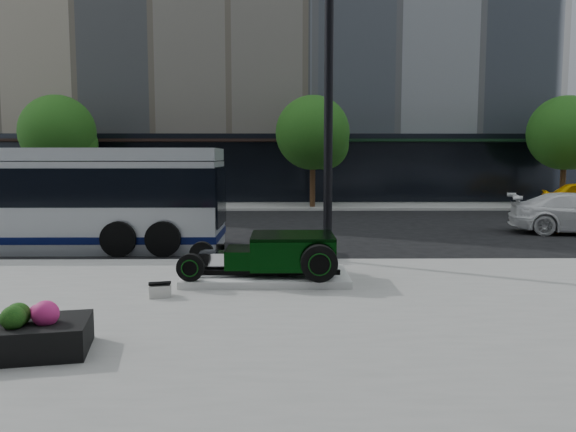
{
  "coord_description": "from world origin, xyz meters",
  "views": [
    {
      "loc": [
        -0.59,
        -15.94,
        2.67
      ],
      "look_at": [
        -0.43,
        -1.92,
        1.2
      ],
      "focal_mm": 35.0,
      "sensor_mm": 36.0,
      "label": 1
    }
  ],
  "objects_px": {
    "hot_rod": "(282,252)",
    "transit_bus": "(13,198)",
    "flower_planter": "(5,336)",
    "lamppost": "(328,125)"
  },
  "relations": [
    {
      "from": "hot_rod",
      "to": "flower_planter",
      "type": "bearing_deg",
      "value": -128.96
    },
    {
      "from": "flower_planter",
      "to": "transit_bus",
      "type": "height_order",
      "value": "transit_bus"
    },
    {
      "from": "hot_rod",
      "to": "flower_planter",
      "type": "relative_size",
      "value": 1.44
    },
    {
      "from": "flower_planter",
      "to": "transit_bus",
      "type": "bearing_deg",
      "value": 114.49
    },
    {
      "from": "lamppost",
      "to": "flower_planter",
      "type": "distance_m",
      "value": 8.72
    },
    {
      "from": "lamppost",
      "to": "transit_bus",
      "type": "relative_size",
      "value": 0.6
    },
    {
      "from": "flower_planter",
      "to": "transit_bus",
      "type": "xyz_separation_m",
      "value": [
        -4.2,
        9.21,
        1.12
      ]
    },
    {
      "from": "hot_rod",
      "to": "transit_bus",
      "type": "xyz_separation_m",
      "value": [
        -7.79,
        4.77,
        0.79
      ]
    },
    {
      "from": "hot_rod",
      "to": "flower_planter",
      "type": "height_order",
      "value": "hot_rod"
    },
    {
      "from": "hot_rod",
      "to": "transit_bus",
      "type": "distance_m",
      "value": 9.17
    }
  ]
}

